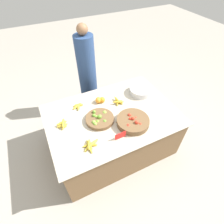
{
  "coord_description": "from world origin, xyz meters",
  "views": [
    {
      "loc": [
        -0.68,
        -1.41,
        2.29
      ],
      "look_at": [
        0.0,
        0.0,
        0.71
      ],
      "focal_mm": 28.0,
      "sensor_mm": 36.0,
      "label": 1
    }
  ],
  "objects_px": {
    "tomato_basket": "(133,121)",
    "lime_bowl": "(100,119)",
    "vendor_person": "(88,76)",
    "metal_bowl": "(141,91)",
    "price_sign": "(120,136)"
  },
  "relations": [
    {
      "from": "price_sign",
      "to": "lime_bowl",
      "type": "bearing_deg",
      "value": 105.76
    },
    {
      "from": "lime_bowl",
      "to": "vendor_person",
      "type": "height_order",
      "value": "vendor_person"
    },
    {
      "from": "lime_bowl",
      "to": "tomato_basket",
      "type": "xyz_separation_m",
      "value": [
        0.35,
        -0.22,
        0.01
      ]
    },
    {
      "from": "tomato_basket",
      "to": "lime_bowl",
      "type": "bearing_deg",
      "value": 147.0
    },
    {
      "from": "tomato_basket",
      "to": "metal_bowl",
      "type": "distance_m",
      "value": 0.62
    },
    {
      "from": "tomato_basket",
      "to": "price_sign",
      "type": "relative_size",
      "value": 2.89
    },
    {
      "from": "lime_bowl",
      "to": "metal_bowl",
      "type": "bearing_deg",
      "value": 17.86
    },
    {
      "from": "price_sign",
      "to": "vendor_person",
      "type": "xyz_separation_m",
      "value": [
        0.08,
        1.31,
        -0.01
      ]
    },
    {
      "from": "lime_bowl",
      "to": "price_sign",
      "type": "distance_m",
      "value": 0.37
    },
    {
      "from": "price_sign",
      "to": "tomato_basket",
      "type": "bearing_deg",
      "value": 27.05
    },
    {
      "from": "price_sign",
      "to": "vendor_person",
      "type": "bearing_deg",
      "value": 85.02
    },
    {
      "from": "vendor_person",
      "to": "metal_bowl",
      "type": "bearing_deg",
      "value": -52.25
    },
    {
      "from": "lime_bowl",
      "to": "metal_bowl",
      "type": "height_order",
      "value": "lime_bowl"
    },
    {
      "from": "lime_bowl",
      "to": "metal_bowl",
      "type": "xyz_separation_m",
      "value": [
        0.75,
        0.24,
        0.01
      ]
    },
    {
      "from": "tomato_basket",
      "to": "vendor_person",
      "type": "relative_size",
      "value": 0.27
    }
  ]
}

